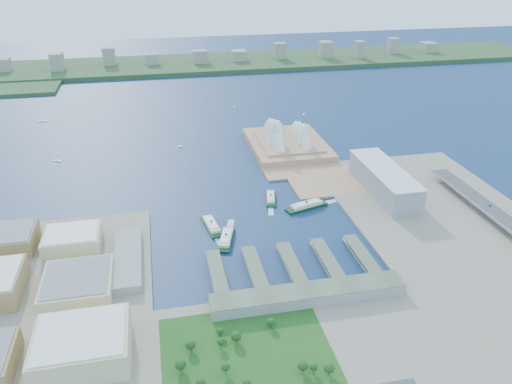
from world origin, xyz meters
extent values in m
plane|color=#0E1F41|center=(0.00, 0.00, 0.00)|extent=(3000.00, 3000.00, 0.00)
cube|color=gray|center=(-250.00, -105.00, 1.50)|extent=(220.00, 390.00, 3.00)
cube|color=gray|center=(0.00, -210.00, 1.50)|extent=(720.00, 180.00, 3.00)
cube|color=gray|center=(240.00, -50.00, 1.50)|extent=(240.00, 500.00, 3.00)
cube|color=tan|center=(107.50, 260.00, 1.50)|extent=(135.00, 220.00, 3.00)
cube|color=#2D4926|center=(0.00, 980.00, 6.00)|extent=(2200.00, 260.00, 12.00)
cube|color=gray|center=(195.00, 80.00, 20.50)|extent=(45.00, 155.00, 35.00)
cube|color=gray|center=(15.00, -135.00, 9.00)|extent=(200.00, 28.00, 12.00)
imported|color=slate|center=(304.00, -11.98, 15.58)|extent=(2.04, 5.02, 1.46)
camera|label=1|loc=(-120.31, -519.28, 327.11)|focal=35.00mm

